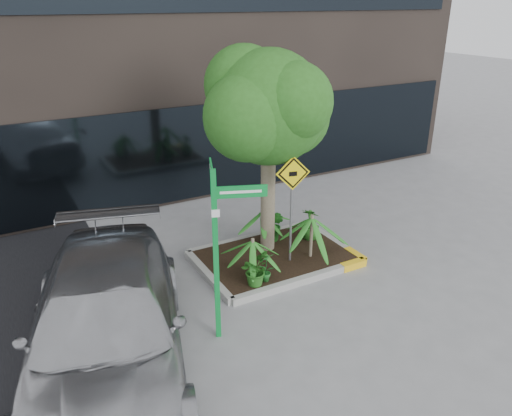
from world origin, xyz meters
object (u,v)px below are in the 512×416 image
cattle_sign (292,192)px  parked_car (107,325)px  street_sign_post (219,237)px  tree (268,108)px

cattle_sign → parked_car: bearing=-147.1°
cattle_sign → street_sign_post: bearing=-134.2°
parked_car → cattle_sign: bearing=34.4°
street_sign_post → cattle_sign: (2.28, 1.39, -0.12)m
street_sign_post → tree: bearing=66.1°
street_sign_post → cattle_sign: 2.68m
parked_car → cattle_sign: 4.48m
parked_car → tree: bearing=44.0°
parked_car → street_sign_post: 2.14m
tree → street_sign_post: 3.37m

